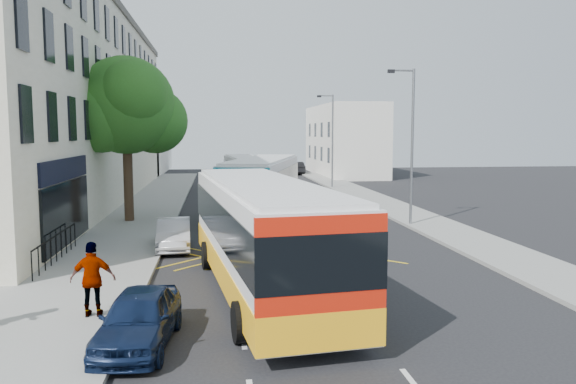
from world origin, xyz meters
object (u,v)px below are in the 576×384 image
object	(u,v)px
lamp_far	(331,136)
pedestrian_far	(93,279)
motorbike	(303,296)
distant_car_silver	(284,178)
bus_far	(245,174)
red_hatchback	(332,204)
lamp_near	(410,138)
parked_car_silver	(174,234)
bus_near	(263,234)
street_tree	(126,106)
distant_car_dark	(295,168)
distant_car_grey	(259,171)
parked_car_blue	(139,318)
bus_mid	(263,186)

from	to	relation	value
lamp_far	pedestrian_far	size ratio (longest dim) A/B	4.08
motorbike	distant_car_silver	size ratio (longest dim) A/B	0.52
bus_far	distant_car_silver	bearing A→B (deg)	50.64
red_hatchback	distant_car_silver	distance (m)	17.94
distant_car_silver	pedestrian_far	size ratio (longest dim) A/B	2.17
lamp_near	parked_car_silver	xyz separation A→B (m)	(-11.80, -4.27, -3.97)
lamp_far	red_hatchback	distance (m)	15.41
bus_near	red_hatchback	distance (m)	17.49
distant_car_silver	street_tree	bearing A→B (deg)	54.45
street_tree	distant_car_dark	world-z (taller)	street_tree
red_hatchback	distant_car_grey	size ratio (longest dim) A/B	0.81
distant_car_dark	pedestrian_far	xyz separation A→B (m)	(-12.50, -50.53, 0.39)
lamp_near	distant_car_silver	distance (m)	23.97
bus_near	distant_car_silver	size ratio (longest dim) A/B	2.93
bus_far	parked_car_blue	distance (m)	33.09
bus_mid	lamp_far	bearing A→B (deg)	79.21
bus_near	distant_car_dark	bearing A→B (deg)	73.86
distant_car_dark	lamp_near	bearing A→B (deg)	88.27
bus_mid	distant_car_grey	bearing A→B (deg)	100.78
bus_near	motorbike	world-z (taller)	bus_near
pedestrian_far	bus_mid	bearing A→B (deg)	-107.61
lamp_far	motorbike	distance (m)	35.92
bus_far	red_hatchback	size ratio (longest dim) A/B	2.74
bus_mid	parked_car_silver	size ratio (longest dim) A/B	3.18
distant_car_grey	pedestrian_far	world-z (taller)	pedestrian_far
motorbike	pedestrian_far	xyz separation A→B (m)	(-5.27, 1.55, 0.18)
bus_mid	red_hatchback	size ratio (longest dim) A/B	3.18
lamp_near	parked_car_silver	bearing A→B (deg)	-160.09
motorbike	street_tree	bearing A→B (deg)	92.87
pedestrian_far	parked_car_blue	bearing A→B (deg)	127.16
parked_car_silver	motorbike	bearing A→B (deg)	-72.98
parked_car_silver	distant_car_silver	size ratio (longest dim) A/B	0.92
parked_car_blue	pedestrian_far	xyz separation A→B (m)	(-1.40, 1.89, 0.47)
street_tree	lamp_far	size ratio (longest dim) A/B	1.10
distant_car_silver	pedestrian_far	world-z (taller)	pedestrian_far
parked_car_silver	bus_near	bearing A→B (deg)	-67.92
red_hatchback	distant_car_silver	bearing A→B (deg)	-91.03
parked_car_silver	red_hatchback	distance (m)	13.12
bus_mid	distant_car_dark	distance (m)	33.19
distant_car_silver	distant_car_dark	size ratio (longest dim) A/B	0.95
parked_car_blue	pedestrian_far	world-z (taller)	pedestrian_far
distant_car_grey	bus_mid	bearing A→B (deg)	-89.26
lamp_far	distant_car_dark	distance (m)	17.68
lamp_far	distant_car_grey	distance (m)	14.55
bus_mid	distant_car_grey	world-z (taller)	bus_mid
lamp_far	bus_near	size ratio (longest dim) A/B	0.64
parked_car_blue	parked_car_silver	xyz separation A→B (m)	(0.00, 10.91, -0.02)
pedestrian_far	street_tree	bearing A→B (deg)	-84.09
motorbike	red_hatchback	world-z (taller)	motorbike
lamp_far	motorbike	xyz separation A→B (m)	(-7.92, -34.84, -3.67)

